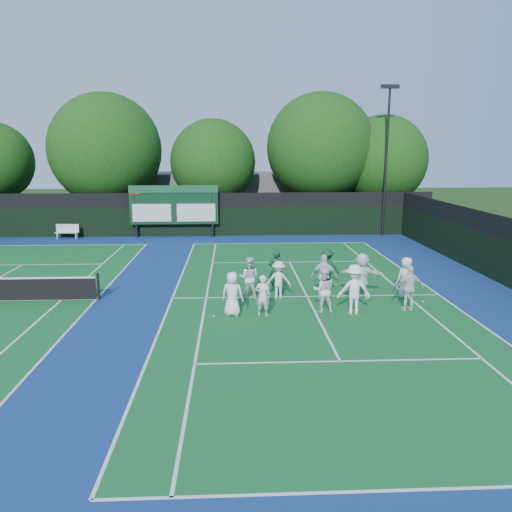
{
  "coord_description": "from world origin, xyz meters",
  "views": [
    {
      "loc": [
        -3.01,
        -18.48,
        5.88
      ],
      "look_at": [
        -2.0,
        3.0,
        1.3
      ],
      "focal_mm": 35.0,
      "sensor_mm": 36.0,
      "label": 1
    }
  ],
  "objects": [
    {
      "name": "ground",
      "position": [
        0.0,
        0.0,
        0.0
      ],
      "size": [
        120.0,
        120.0,
        0.0
      ],
      "primitive_type": "plane",
      "color": "#19360E",
      "rests_on": "ground"
    },
    {
      "name": "player_back_0",
      "position": [
        -2.38,
        0.94,
        0.85
      ],
      "size": [
        0.94,
        0.8,
        1.7
      ],
      "primitive_type": "imported",
      "rotation": [
        0.0,
        0.0,
        2.93
      ],
      "color": "silver",
      "rests_on": "ground"
    },
    {
      "name": "tennis_ball_5",
      "position": [
        4.45,
        0.05,
        0.03
      ],
      "size": [
        0.07,
        0.07,
        0.07
      ],
      "primitive_type": "sphere",
      "color": "yellow",
      "rests_on": "ground"
    },
    {
      "name": "player_back_3",
      "position": [
        2.14,
        0.71,
        0.94
      ],
      "size": [
        1.83,
        0.97,
        1.88
      ],
      "primitive_type": "imported",
      "rotation": [
        0.0,
        0.0,
        2.89
      ],
      "color": "white",
      "rests_on": "ground"
    },
    {
      "name": "player_front_2",
      "position": [
        0.3,
        -0.93,
        0.84
      ],
      "size": [
        0.84,
        0.67,
        1.67
      ],
      "primitive_type": "imported",
      "rotation": [
        0.0,
        0.0,
        3.09
      ],
      "color": "white",
      "rests_on": "ground"
    },
    {
      "name": "near_court",
      "position": [
        0.0,
        1.0,
        0.01
      ],
      "size": [
        11.05,
        23.85,
        0.01
      ],
      "color": "#125A25",
      "rests_on": "ground"
    },
    {
      "name": "player_front_3",
      "position": [
        1.37,
        -1.23,
        0.92
      ],
      "size": [
        1.21,
        0.71,
        1.84
      ],
      "primitive_type": "imported",
      "rotation": [
        0.0,
        0.0,
        3.12
      ],
      "color": "white",
      "rests_on": "ground"
    },
    {
      "name": "tree_b",
      "position": [
        -12.17,
        19.58,
        5.68
      ],
      "size": [
        8.22,
        8.22,
        10.01
      ],
      "color": "black",
      "rests_on": "ground"
    },
    {
      "name": "player_front_0",
      "position": [
        -3.05,
        -1.18,
        0.81
      ],
      "size": [
        0.9,
        0.71,
        1.62
      ],
      "primitive_type": "imported",
      "rotation": [
        0.0,
        0.0,
        2.87
      ],
      "color": "white",
      "rests_on": "ground"
    },
    {
      "name": "player_back_4",
      "position": [
        3.98,
        0.76,
        0.83
      ],
      "size": [
        0.92,
        0.72,
        1.67
      ],
      "primitive_type": "imported",
      "rotation": [
        0.0,
        0.0,
        3.4
      ],
      "color": "silver",
      "rests_on": "ground"
    },
    {
      "name": "player_front_4",
      "position": [
        3.52,
        -0.94,
        0.87
      ],
      "size": [
        1.03,
        0.45,
        1.75
      ],
      "primitive_type": "imported",
      "rotation": [
        0.0,
        0.0,
        3.17
      ],
      "color": "silver",
      "rests_on": "ground"
    },
    {
      "name": "bench",
      "position": [
        -14.19,
        15.37,
        0.52
      ],
      "size": [
        1.56,
        0.51,
        0.97
      ],
      "color": "silver",
      "rests_on": "ground"
    },
    {
      "name": "player_front_1",
      "position": [
        -1.96,
        -1.31,
        0.76
      ],
      "size": [
        0.62,
        0.47,
        1.53
      ],
      "primitive_type": "imported",
      "rotation": [
        0.0,
        0.0,
        2.93
      ],
      "color": "silver",
      "rests_on": "ground"
    },
    {
      "name": "coach_left",
      "position": [
        -1.2,
        2.08,
        0.87
      ],
      "size": [
        0.64,
        0.42,
        1.73
      ],
      "primitive_type": "imported",
      "rotation": [
        0.0,
        0.0,
        3.13
      ],
      "color": "#103B22",
      "rests_on": "ground"
    },
    {
      "name": "scoreboard",
      "position": [
        -7.01,
        15.59,
        2.19
      ],
      "size": [
        6.0,
        0.21,
        3.55
      ],
      "color": "black",
      "rests_on": "ground"
    },
    {
      "name": "tennis_ball_0",
      "position": [
        -3.73,
        -1.38,
        0.03
      ],
      "size": [
        0.07,
        0.07,
        0.07
      ],
      "primitive_type": "sphere",
      "color": "yellow",
      "rests_on": "ground"
    },
    {
      "name": "light_pole_right",
      "position": [
        7.5,
        15.7,
        6.3
      ],
      "size": [
        1.2,
        0.3,
        10.12
      ],
      "color": "black",
      "rests_on": "ground"
    },
    {
      "name": "tree_d",
      "position": [
        3.76,
        19.58,
        5.86
      ],
      "size": [
        8.07,
        8.07,
        10.11
      ],
      "color": "black",
      "rests_on": "ground"
    },
    {
      "name": "tree_e",
      "position": [
        8.52,
        19.58,
        4.95
      ],
      "size": [
        6.77,
        6.77,
        8.51
      ],
      "color": "black",
      "rests_on": "ground"
    },
    {
      "name": "player_back_1",
      "position": [
        -1.19,
        0.86,
        0.77
      ],
      "size": [
        1.07,
        0.73,
        1.54
      ],
      "primitive_type": "imported",
      "rotation": [
        0.0,
        0.0,
        2.98
      ],
      "color": "white",
      "rests_on": "ground"
    },
    {
      "name": "clubhouse",
      "position": [
        -2.0,
        24.0,
        2.0
      ],
      "size": [
        18.0,
        6.0,
        4.0
      ],
      "primitive_type": "cube",
      "color": "#56565B",
      "rests_on": "ground"
    },
    {
      "name": "court_apron",
      "position": [
        -6.0,
        1.0,
        0.0
      ],
      "size": [
        34.0,
        32.0,
        0.01
      ],
      "primitive_type": "cube",
      "color": "navy",
      "rests_on": "ground"
    },
    {
      "name": "player_back_2",
      "position": [
        0.65,
        0.84,
        0.89
      ],
      "size": [
        1.11,
        0.63,
        1.79
      ],
      "primitive_type": "imported",
      "rotation": [
        0.0,
        0.0,
        2.95
      ],
      "color": "silver",
      "rests_on": "ground"
    },
    {
      "name": "back_fence",
      "position": [
        -6.0,
        16.0,
        1.36
      ],
      "size": [
        34.0,
        0.08,
        3.0
      ],
      "color": "black",
      "rests_on": "ground"
    },
    {
      "name": "tennis_ball_1",
      "position": [
        1.55,
        2.73,
        0.03
      ],
      "size": [
        0.07,
        0.07,
        0.07
      ],
      "primitive_type": "sphere",
      "color": "yellow",
      "rests_on": "ground"
    },
    {
      "name": "tennis_ball_2",
      "position": [
        1.61,
        -0.41,
        0.03
      ],
      "size": [
        0.07,
        0.07,
        0.07
      ],
      "primitive_type": "sphere",
      "color": "yellow",
      "rests_on": "ground"
    },
    {
      "name": "tennis_ball_3",
      "position": [
        -2.16,
        1.0,
        0.03
      ],
      "size": [
        0.07,
        0.07,
        0.07
      ],
      "primitive_type": "sphere",
      "color": "yellow",
      "rests_on": "ground"
    },
    {
      "name": "tree_c",
      "position": [
        -4.3,
        19.58,
        4.83
      ],
      "size": [
        6.36,
        6.36,
        8.17
      ],
      "color": "black",
      "rests_on": "ground"
    },
    {
      "name": "tennis_ball_4",
      "position": [
        0.95,
        2.45,
        0.03
      ],
      "size": [
        0.07,
        0.07,
        0.07
      ],
      "primitive_type": "sphere",
      "color": "yellow",
      "rests_on": "ground"
    },
    {
      "name": "coach_right",
      "position": [
        1.09,
        2.59,
        0.84
      ],
      "size": [
        1.11,
        0.67,
        1.67
      ],
      "primitive_type": "imported",
      "rotation": [
        0.0,
        0.0,
        3.1
      ],
      "color": "#103C21",
      "rests_on": "ground"
    }
  ]
}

